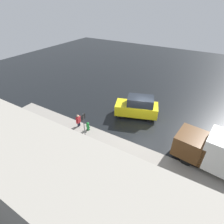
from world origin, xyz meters
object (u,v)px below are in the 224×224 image
at_px(moving_hatchback, 137,107).
at_px(sign_post, 84,123).
at_px(fire_hydrant, 88,126).
at_px(pedestrian, 78,120).
at_px(delivery_truck, 223,154).

bearing_deg(moving_hatchback, sign_post, 66.33).
bearing_deg(fire_hydrant, pedestrian, -0.09).
height_order(delivery_truck, sign_post, delivery_truck).
bearing_deg(pedestrian, delivery_truck, -173.92).
relative_size(moving_hatchback, sign_post, 1.77).
xyz_separation_m(fire_hydrant, pedestrian, (1.01, -0.00, 0.28)).
distance_m(moving_hatchback, fire_hydrant, 4.97).
xyz_separation_m(pedestrian, sign_post, (-1.48, 0.97, 0.90)).
height_order(moving_hatchback, delivery_truck, delivery_truck).
distance_m(fire_hydrant, pedestrian, 1.05).
relative_size(moving_hatchback, delivery_truck, 0.76).
bearing_deg(sign_post, moving_hatchback, -113.67).
distance_m(delivery_truck, pedestrian, 10.89).
height_order(pedestrian, sign_post, sign_post).
bearing_deg(sign_post, delivery_truck, -167.17).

